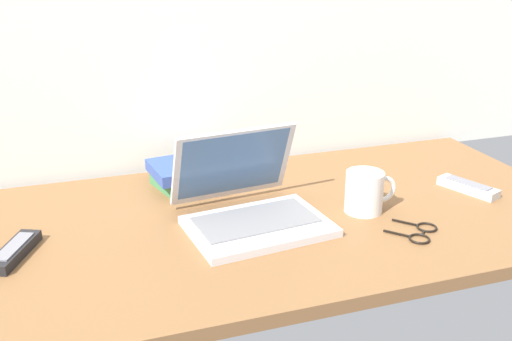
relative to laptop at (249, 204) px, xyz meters
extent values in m
cube|color=brown|center=(0.04, 0.01, -0.06)|extent=(1.60, 0.76, 0.03)
cube|color=silver|center=(0.01, -0.05, -0.04)|extent=(0.33, 0.25, 0.02)
cube|color=slate|center=(0.00, -0.04, -0.03)|extent=(0.28, 0.17, 0.00)
cube|color=silver|center=(-0.01, 0.09, 0.07)|extent=(0.31, 0.11, 0.19)
cube|color=#4C72A5|center=(-0.01, 0.09, 0.07)|extent=(0.28, 0.09, 0.16)
cylinder|color=white|center=(0.28, -0.03, 0.01)|extent=(0.09, 0.09, 0.10)
torus|color=white|center=(0.33, -0.03, 0.01)|extent=(0.07, 0.01, 0.07)
cylinder|color=brown|center=(0.28, -0.03, 0.05)|extent=(0.08, 0.08, 0.00)
cube|color=black|center=(-0.51, 0.00, -0.03)|extent=(0.11, 0.16, 0.02)
cube|color=slate|center=(-0.51, 0.00, -0.02)|extent=(0.08, 0.12, 0.00)
cube|color=#B7B7B7|center=(0.60, -0.01, -0.03)|extent=(0.10, 0.17, 0.02)
cube|color=slate|center=(0.60, -0.01, -0.02)|extent=(0.07, 0.12, 0.00)
torus|color=black|center=(0.32, -0.21, -0.04)|extent=(0.07, 0.07, 0.01)
torus|color=black|center=(0.37, -0.17, -0.04)|extent=(0.07, 0.07, 0.01)
cube|color=black|center=(0.35, -0.19, -0.04)|extent=(0.02, 0.02, 0.00)
cube|color=black|center=(0.29, -0.17, -0.04)|extent=(0.04, 0.05, 0.00)
cube|color=black|center=(0.34, -0.13, -0.04)|extent=(0.04, 0.05, 0.00)
cube|color=#3F7F4C|center=(-0.08, 0.27, -0.03)|extent=(0.20, 0.18, 0.03)
cube|color=#334C99|center=(-0.08, 0.27, 0.00)|extent=(0.22, 0.18, 0.03)
camera|label=1|loc=(-0.38, -1.18, 0.56)|focal=41.25mm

